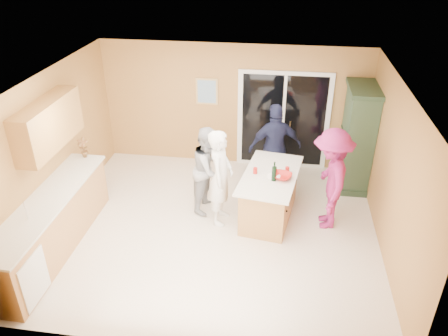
# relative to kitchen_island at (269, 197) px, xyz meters

# --- Properties ---
(floor) EXTENTS (5.50, 5.50, 0.00)m
(floor) POSITION_rel_kitchen_island_xyz_m (-0.90, -0.51, -0.41)
(floor) COLOR silver
(floor) RESTS_ON ground
(ceiling) EXTENTS (5.50, 5.00, 0.10)m
(ceiling) POSITION_rel_kitchen_island_xyz_m (-0.90, -0.51, 2.19)
(ceiling) COLOR white
(ceiling) RESTS_ON wall_back
(wall_back) EXTENTS (5.50, 0.10, 2.60)m
(wall_back) POSITION_rel_kitchen_island_xyz_m (-0.90, 1.99, 0.89)
(wall_back) COLOR tan
(wall_back) RESTS_ON ground
(wall_front) EXTENTS (5.50, 0.10, 2.60)m
(wall_front) POSITION_rel_kitchen_island_xyz_m (-0.90, -3.01, 0.89)
(wall_front) COLOR tan
(wall_front) RESTS_ON ground
(wall_left) EXTENTS (0.10, 5.00, 2.60)m
(wall_left) POSITION_rel_kitchen_island_xyz_m (-3.65, -0.51, 0.89)
(wall_left) COLOR tan
(wall_left) RESTS_ON ground
(wall_right) EXTENTS (0.10, 5.00, 2.60)m
(wall_right) POSITION_rel_kitchen_island_xyz_m (1.85, -0.51, 0.89)
(wall_right) COLOR tan
(wall_right) RESTS_ON ground
(left_cabinet_run) EXTENTS (0.65, 3.05, 1.24)m
(left_cabinet_run) POSITION_rel_kitchen_island_xyz_m (-3.35, -1.56, 0.06)
(left_cabinet_run) COLOR #B37D45
(left_cabinet_run) RESTS_ON floor
(upper_cabinets) EXTENTS (0.35, 1.60, 0.75)m
(upper_cabinets) POSITION_rel_kitchen_island_xyz_m (-3.48, -0.71, 1.47)
(upper_cabinets) COLOR #B37D45
(upper_cabinets) RESTS_ON wall_left
(sliding_door) EXTENTS (1.90, 0.07, 2.10)m
(sliding_door) POSITION_rel_kitchen_island_xyz_m (0.15, 1.96, 0.64)
(sliding_door) COLOR white
(sliding_door) RESTS_ON floor
(framed_picture) EXTENTS (0.46, 0.04, 0.56)m
(framed_picture) POSITION_rel_kitchen_island_xyz_m (-1.45, 1.97, 1.19)
(framed_picture) COLOR tan
(framed_picture) RESTS_ON wall_back
(kitchen_island) EXTENTS (1.13, 1.77, 0.87)m
(kitchen_island) POSITION_rel_kitchen_island_xyz_m (0.00, 0.00, 0.00)
(kitchen_island) COLOR #B37D45
(kitchen_island) RESTS_ON floor
(green_hutch) EXTENTS (0.59, 1.11, 2.04)m
(green_hutch) POSITION_rel_kitchen_island_xyz_m (1.59, 1.39, 0.59)
(green_hutch) COLOR #243A27
(green_hutch) RESTS_ON floor
(woman_white) EXTENTS (0.46, 0.66, 1.73)m
(woman_white) POSITION_rel_kitchen_island_xyz_m (-0.83, -0.24, 0.46)
(woman_white) COLOR white
(woman_white) RESTS_ON floor
(woman_grey) EXTENTS (0.77, 0.90, 1.60)m
(woman_grey) POSITION_rel_kitchen_island_xyz_m (-1.09, 0.14, 0.39)
(woman_grey) COLOR #A2A2A5
(woman_grey) RESTS_ON floor
(woman_navy) EXTENTS (1.11, 0.72, 1.75)m
(woman_navy) POSITION_rel_kitchen_island_xyz_m (0.03, 1.03, 0.47)
(woman_navy) COLOR #1B203D
(woman_navy) RESTS_ON floor
(woman_magenta) EXTENTS (0.70, 1.18, 1.79)m
(woman_magenta) POSITION_rel_kitchen_island_xyz_m (0.99, -0.09, 0.49)
(woman_magenta) COLOR #92206D
(woman_magenta) RESTS_ON floor
(serving_bowl) EXTENTS (0.40, 0.40, 0.08)m
(serving_bowl) POSITION_rel_kitchen_island_xyz_m (0.19, -0.11, 0.50)
(serving_bowl) COLOR #B11913
(serving_bowl) RESTS_ON kitchen_island
(tulip_vase) EXTENTS (0.21, 0.16, 0.38)m
(tulip_vase) POSITION_rel_kitchen_island_xyz_m (-3.35, 0.02, 0.72)
(tulip_vase) COLOR #AD1122
(tulip_vase) RESTS_ON left_cabinet_run
(tumbler_near) EXTENTS (0.09, 0.09, 0.10)m
(tumbler_near) POSITION_rel_kitchen_island_xyz_m (0.28, 0.10, 0.51)
(tumbler_near) COLOR #B11913
(tumbler_near) RESTS_ON kitchen_island
(tumbler_far) EXTENTS (0.09, 0.09, 0.11)m
(tumbler_far) POSITION_rel_kitchen_island_xyz_m (-0.27, -0.01, 0.51)
(tumbler_far) COLOR #B11913
(tumbler_far) RESTS_ON kitchen_island
(wine_bottle) EXTENTS (0.08, 0.08, 0.34)m
(wine_bottle) POSITION_rel_kitchen_island_xyz_m (0.06, -0.20, 0.59)
(wine_bottle) COLOR black
(wine_bottle) RESTS_ON kitchen_island
(white_plate) EXTENTS (0.29, 0.29, 0.02)m
(white_plate) POSITION_rel_kitchen_island_xyz_m (0.06, -0.08, 0.47)
(white_plate) COLOR white
(white_plate) RESTS_ON kitchen_island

